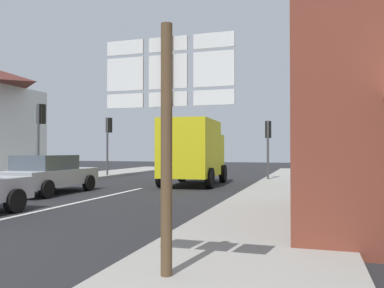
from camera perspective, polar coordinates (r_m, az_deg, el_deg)
ground_plane at (r=15.47m, az=-10.38°, el=-7.04°), size 80.00×80.00×0.00m
sidewalk_right at (r=11.80m, az=12.48°, el=-8.61°), size 3.20×44.00×0.14m
lane_centre_stripe at (r=12.08m, az=-19.26°, el=-8.70°), size 0.16×12.00×0.01m
sedan_far at (r=15.94m, az=-20.09°, el=-4.07°), size 2.00×4.22×1.47m
delivery_truck at (r=18.67m, az=0.20°, el=-0.93°), size 2.68×5.10×3.05m
route_sign_post at (r=4.80m, az=-3.63°, el=3.27°), size 1.66×0.14×3.20m
traffic_light_far_right at (r=21.22m, az=11.00°, el=1.05°), size 0.30×0.49×3.21m
traffic_light_far_left at (r=24.56m, az=-12.02°, el=1.54°), size 0.30×0.49×3.64m
traffic_light_near_left at (r=19.31m, az=-21.15°, el=2.53°), size 0.30×0.49×3.77m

